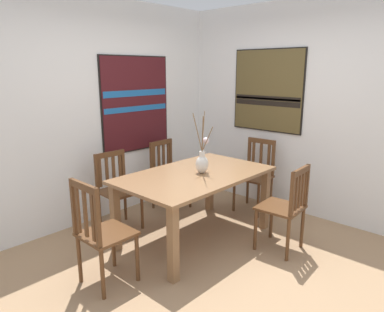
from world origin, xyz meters
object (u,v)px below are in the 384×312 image
object	(u,v)px
chair_4	(117,189)
painting_on_back_wall	(136,104)
chair_2	(101,232)
painting_on_side_wall	(268,91)
centerpiece_vase	(202,161)
chair_1	(286,206)
chair_3	(168,173)
chair_0	(255,174)
dining_table	(195,183)

from	to	relation	value
chair_4	painting_on_back_wall	distance (m)	1.20
painting_on_back_wall	chair_2	bearing A→B (deg)	-138.23
chair_2	painting_on_side_wall	world-z (taller)	painting_on_side_wall
centerpiece_vase	chair_1	xyz separation A→B (m)	(0.36, -0.83, -0.40)
chair_2	painting_on_side_wall	size ratio (longest dim) A/B	0.90
chair_2	chair_3	world-z (taller)	chair_2
chair_2	painting_on_back_wall	bearing A→B (deg)	41.77
centerpiece_vase	chair_2	bearing A→B (deg)	178.12
chair_0	chair_2	xyz separation A→B (m)	(-2.39, 0.01, 0.01)
centerpiece_vase	chair_3	xyz separation A→B (m)	(0.38, 0.94, -0.40)
chair_1	painting_on_side_wall	size ratio (longest dim) A/B	0.85
chair_2	chair_0	bearing A→B (deg)	-0.31
chair_1	painting_on_back_wall	world-z (taller)	painting_on_back_wall
painting_on_back_wall	painting_on_side_wall	size ratio (longest dim) A/B	1.15
centerpiece_vase	chair_0	xyz separation A→B (m)	(1.12, 0.03, -0.40)
chair_1	painting_on_side_wall	world-z (taller)	painting_on_side_wall
chair_0	painting_on_side_wall	distance (m)	1.13
chair_2	chair_4	xyz separation A→B (m)	(0.79, 0.88, -0.01)
chair_2	chair_4	size ratio (longest dim) A/B	1.07
dining_table	chair_4	world-z (taller)	chair_4
centerpiece_vase	chair_0	world-z (taller)	centerpiece_vase
centerpiece_vase	painting_on_back_wall	bearing A→B (deg)	82.72
chair_3	painting_on_back_wall	world-z (taller)	painting_on_back_wall
chair_1	chair_3	distance (m)	1.77
chair_3	painting_on_back_wall	bearing A→B (deg)	118.92
painting_on_back_wall	chair_4	bearing A→B (deg)	-147.73
centerpiece_vase	chair_4	distance (m)	1.11
centerpiece_vase	painting_on_side_wall	distance (m)	1.59
centerpiece_vase	painting_on_side_wall	size ratio (longest dim) A/B	0.64
centerpiece_vase	chair_2	world-z (taller)	centerpiece_vase
centerpiece_vase	chair_4	size ratio (longest dim) A/B	0.77
chair_4	centerpiece_vase	bearing A→B (deg)	-62.54
painting_on_back_wall	centerpiece_vase	bearing A→B (deg)	-97.28
chair_1	chair_3	xyz separation A→B (m)	(0.02, 1.77, -0.01)
chair_2	dining_table	bearing A→B (deg)	0.20
dining_table	centerpiece_vase	distance (m)	0.25
chair_0	painting_on_back_wall	bearing A→B (deg)	126.14
chair_1	chair_4	size ratio (longest dim) A/B	1.01
centerpiece_vase	chair_1	world-z (taller)	centerpiece_vase
chair_2	chair_3	size ratio (longest dim) A/B	1.06
dining_table	centerpiece_vase	size ratio (longest dim) A/B	2.41
dining_table	chair_3	world-z (taller)	chair_3
dining_table	chair_0	xyz separation A→B (m)	(1.18, -0.02, -0.16)
painting_on_side_wall	painting_on_back_wall	bearing A→B (deg)	135.53
dining_table	painting_on_side_wall	size ratio (longest dim) A/B	1.55
chair_4	painting_on_back_wall	xyz separation A→B (m)	(0.65, 0.41, 0.92)
chair_0	chair_3	bearing A→B (deg)	128.83
dining_table	chair_0	size ratio (longest dim) A/B	1.76
chair_1	chair_4	world-z (taller)	chair_1
centerpiece_vase	painting_on_back_wall	xyz separation A→B (m)	(0.17, 1.33, 0.52)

